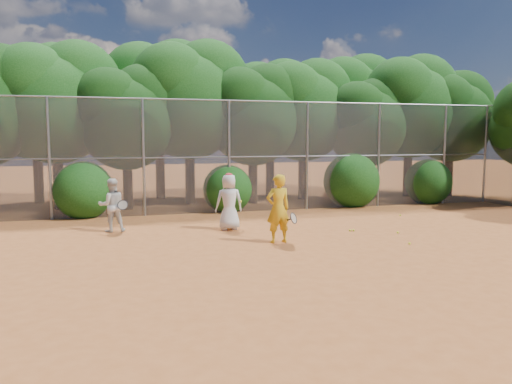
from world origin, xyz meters
name	(u,v)px	position (x,y,z in m)	size (l,w,h in m)	color
ground	(321,244)	(0.00, 0.00, 0.00)	(80.00, 80.00, 0.00)	#9F5223
fence_back	(253,155)	(-0.12, 6.00, 2.05)	(20.05, 0.09, 4.03)	gray
tree_1	(57,98)	(-6.94, 8.54, 4.16)	(4.64, 4.03, 6.35)	black
tree_2	(127,113)	(-4.45, 7.83, 3.58)	(3.99, 3.47, 5.47)	black
tree_3	(190,95)	(-1.94, 8.84, 4.40)	(4.89, 4.26, 6.70)	black
tree_4	(254,111)	(0.55, 8.24, 3.76)	(4.19, 3.64, 5.73)	black
tree_5	(304,106)	(3.06, 9.04, 4.05)	(4.51, 3.92, 6.17)	black
tree_6	(367,119)	(5.55, 8.03, 3.47)	(3.86, 3.36, 5.29)	black
tree_7	(410,102)	(8.06, 8.64, 4.28)	(4.77, 4.14, 6.53)	black
tree_8	(452,113)	(10.05, 8.34, 3.82)	(4.25, 3.70, 5.82)	black
tree_9	(36,97)	(-7.94, 10.84, 4.34)	(4.83, 4.20, 6.62)	black
tree_10	(160,93)	(-2.93, 11.05, 4.63)	(5.15, 4.48, 7.06)	black
tree_11	(271,105)	(2.06, 10.64, 4.16)	(4.64, 4.03, 6.35)	black
tree_12	(354,101)	(6.56, 11.24, 4.51)	(5.02, 4.37, 6.88)	black
bush_0	(83,188)	(-6.00, 6.30, 1.00)	(2.00, 2.00, 2.00)	#124210
bush_1	(227,187)	(-1.00, 6.30, 0.90)	(1.80, 1.80, 1.80)	#124210
bush_2	(351,178)	(4.00, 6.30, 1.10)	(2.20, 2.20, 2.20)	#124210
bush_3	(428,180)	(7.50, 6.30, 0.95)	(1.90, 1.90, 1.90)	#124210
player_yellow	(278,209)	(-0.98, 0.50, 0.88)	(0.84, 0.59, 1.76)	gold
player_teen	(229,202)	(-1.79, 2.61, 0.83)	(0.81, 0.53, 1.67)	silver
player_white	(112,205)	(-5.08, 3.24, 0.77)	(0.87, 0.73, 1.53)	silver
ball_0	(354,230)	(1.59, 1.35, 0.03)	(0.07, 0.07, 0.07)	yellow
ball_1	(410,243)	(2.12, -0.66, 0.03)	(0.07, 0.07, 0.07)	yellow
ball_2	(398,232)	(2.64, 0.72, 0.03)	(0.07, 0.07, 0.07)	yellow
ball_3	(350,230)	(1.49, 1.38, 0.03)	(0.07, 0.07, 0.07)	yellow
ball_4	(400,215)	(4.44, 3.46, 0.03)	(0.07, 0.07, 0.07)	yellow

